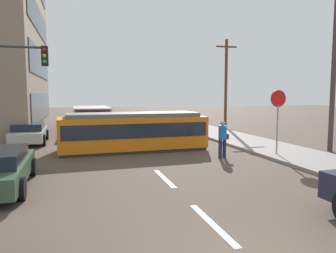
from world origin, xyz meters
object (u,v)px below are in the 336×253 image
Objects in this scene: traffic_light_mast at (12,78)px; utility_pole_mid at (226,82)px; city_bus at (91,118)px; streetcar_tram at (133,131)px; pedestrian_crossing at (223,137)px; stop_sign at (278,108)px; utility_pole_near at (334,56)px; parked_sedan_far at (29,133)px.

traffic_light_mast is 17.59m from utility_pole_mid.
utility_pole_mid is at bearing 0.74° from city_bus.
streetcar_tram reaches higher than city_bus.
pedestrian_crossing is 2.82m from stop_sign.
utility_pole_near reaches higher than traffic_light_mast.
utility_pole_near is at bearing 1.05° from pedestrian_crossing.
traffic_light_mast is 0.56× the size of utility_pole_near.
city_bus is 0.64× the size of utility_pole_near.
parked_sedan_far is (-5.39, 3.96, -0.36)m from streetcar_tram.
city_bus is at bearing 122.49° from stop_sign.
city_bus is 11.34m from utility_pole_mid.
traffic_light_mast is at bearing -168.59° from streetcar_tram.
pedestrian_crossing is at bearing 171.25° from stop_sign.
traffic_light_mast is (-8.79, 2.04, 2.55)m from pedestrian_crossing.
stop_sign is at bearing -30.22° from streetcar_tram.
stop_sign is at bearing -12.11° from traffic_light_mast.
utility_pole_near reaches higher than utility_pole_mid.
streetcar_tram is 1.46× the size of traffic_light_mast.
streetcar_tram is 4.37× the size of pedestrian_crossing.
stop_sign is at bearing -33.22° from parked_sedan_far.
traffic_light_mast reaches higher than city_bus.
streetcar_tram reaches higher than pedestrian_crossing.
utility_pole_mid is (3.34, 12.18, 1.65)m from stop_sign.
city_bus reaches higher than parked_sedan_far.
city_bus reaches higher than pedestrian_crossing.
city_bus is at bearing 133.77° from utility_pole_near.
streetcar_tram is 6.70m from parked_sedan_far.
pedestrian_crossing is 13.47m from utility_pole_mid.
city_bus is at bearing -179.26° from utility_pole_mid.
traffic_light_mast is 14.86m from utility_pole_near.
traffic_light_mast reaches higher than streetcar_tram.
city_bus is 1.14× the size of traffic_light_mast.
city_bus is 3.41× the size of pedestrian_crossing.
stop_sign reaches higher than streetcar_tram.
utility_pole_near is at bearing -89.71° from utility_pole_mid.
city_bus is at bearing 113.89° from pedestrian_crossing.
utility_pole_mid reaches higher than pedestrian_crossing.
city_bus is 10.55m from traffic_light_mast.
utility_pole_near is (14.78, -6.96, 4.04)m from parked_sedan_far.
streetcar_tram is 10.52m from utility_pole_near.
streetcar_tram is at bearing 11.41° from traffic_light_mast.
traffic_light_mast is (0.09, -5.03, 2.87)m from parked_sedan_far.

